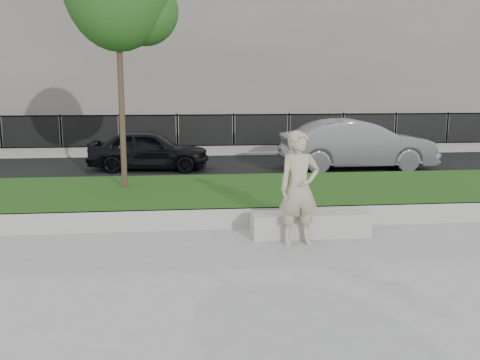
{
  "coord_description": "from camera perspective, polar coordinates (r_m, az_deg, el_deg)",
  "views": [
    {
      "loc": [
        -0.37,
        -8.89,
        2.75
      ],
      "look_at": [
        0.7,
        1.2,
        0.92
      ],
      "focal_mm": 40.0,
      "sensor_mm": 36.0,
      "label": 1
    }
  ],
  "objects": [
    {
      "name": "iron_fence",
      "position": [
        21.01,
        -5.03,
        4.12
      ],
      "size": [
        32.0,
        0.3,
        1.5
      ],
      "color": "slate",
      "rests_on": "far_pavement"
    },
    {
      "name": "building_facade",
      "position": [
        28.98,
        -5.49,
        14.6
      ],
      "size": [
        34.0,
        10.0,
        10.0
      ],
      "primitive_type": "cube",
      "color": "#636057",
      "rests_on": "ground"
    },
    {
      "name": "far_pavement",
      "position": [
        22.06,
        -5.06,
        3.15
      ],
      "size": [
        34.0,
        3.0,
        0.12
      ],
      "primitive_type": "cube",
      "color": "gray",
      "rests_on": "ground"
    },
    {
      "name": "car_silver",
      "position": [
        17.51,
        12.4,
        3.7
      ],
      "size": [
        4.88,
        1.77,
        1.6
      ],
      "primitive_type": "imported",
      "rotation": [
        0.0,
        0.0,
        1.59
      ],
      "color": "gray",
      "rests_on": "street"
    },
    {
      "name": "stone_bench",
      "position": [
        9.89,
        7.53,
        -4.7
      ],
      "size": [
        2.15,
        0.54,
        0.44
      ],
      "primitive_type": "cube",
      "color": "#99978F",
      "rests_on": "ground"
    },
    {
      "name": "book",
      "position": [
        9.74,
        6.23,
        -3.5
      ],
      "size": [
        0.27,
        0.24,
        0.03
      ],
      "primitive_type": "cube",
      "rotation": [
        0.0,
        0.0,
        0.42
      ],
      "color": "silver",
      "rests_on": "stone_bench"
    },
    {
      "name": "grass_kerb",
      "position": [
        10.26,
        -3.81,
        -4.21
      ],
      "size": [
        34.0,
        0.08,
        0.4
      ],
      "primitive_type": "cube",
      "color": "#99978F",
      "rests_on": "ground"
    },
    {
      "name": "ground",
      "position": [
        9.31,
        -3.54,
        -6.99
      ],
      "size": [
        90.0,
        90.0,
        0.0
      ],
      "primitive_type": "plane",
      "color": "gray",
      "rests_on": "ground"
    },
    {
      "name": "grass_bank",
      "position": [
        12.16,
        -4.19,
        -1.93
      ],
      "size": [
        34.0,
        4.0,
        0.4
      ],
      "primitive_type": "cube",
      "color": "black",
      "rests_on": "ground"
    },
    {
      "name": "street",
      "position": [
        17.6,
        -4.78,
        1.24
      ],
      "size": [
        34.0,
        7.0,
        0.04
      ],
      "primitive_type": "cube",
      "color": "black",
      "rests_on": "ground"
    },
    {
      "name": "car_dark",
      "position": [
        17.26,
        -9.68,
        3.18
      ],
      "size": [
        3.93,
        1.92,
        1.29
      ],
      "primitive_type": "imported",
      "rotation": [
        0.0,
        0.0,
        1.46
      ],
      "color": "black",
      "rests_on": "street"
    },
    {
      "name": "man",
      "position": [
        9.24,
        6.32,
        -0.87
      ],
      "size": [
        0.77,
        0.56,
        1.97
      ],
      "primitive_type": "imported",
      "rotation": [
        0.0,
        0.0,
        0.13
      ],
      "color": "tan",
      "rests_on": "ground"
    }
  ]
}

